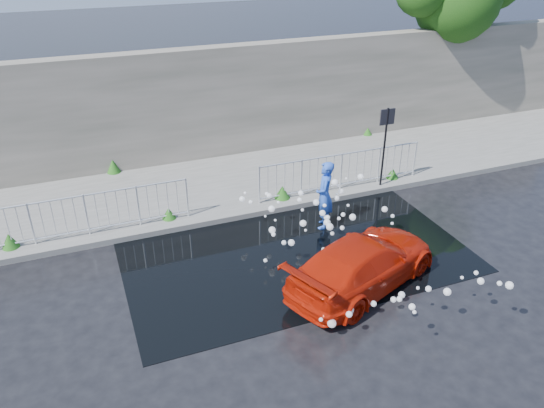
{
  "coord_description": "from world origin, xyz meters",
  "views": [
    {
      "loc": [
        -3.89,
        -8.8,
        7.01
      ],
      "look_at": [
        0.21,
        1.68,
        1.0
      ],
      "focal_mm": 35.0,
      "sensor_mm": 36.0,
      "label": 1
    }
  ],
  "objects": [
    {
      "name": "ground",
      "position": [
        0.0,
        0.0,
        0.0
      ],
      "size": [
        90.0,
        90.0,
        0.0
      ],
      "primitive_type": "plane",
      "color": "black",
      "rests_on": "ground"
    },
    {
      "name": "pavement",
      "position": [
        0.0,
        5.0,
        0.07
      ],
      "size": [
        30.0,
        4.0,
        0.15
      ],
      "primitive_type": "cube",
      "color": "#5C5C58",
      "rests_on": "ground"
    },
    {
      "name": "curb",
      "position": [
        0.0,
        3.0,
        0.08
      ],
      "size": [
        30.0,
        0.25,
        0.16
      ],
      "primitive_type": "cube",
      "color": "#5C5C58",
      "rests_on": "ground"
    },
    {
      "name": "retaining_wall",
      "position": [
        0.0,
        7.2,
        1.9
      ],
      "size": [
        30.0,
        0.6,
        3.5
      ],
      "primitive_type": "cube",
      "color": "#545247",
      "rests_on": "pavement"
    },
    {
      "name": "puddle",
      "position": [
        0.5,
        1.0,
        0.01
      ],
      "size": [
        8.0,
        5.0,
        0.01
      ],
      "primitive_type": "cube",
      "color": "black",
      "rests_on": "ground"
    },
    {
      "name": "sign_post",
      "position": [
        4.2,
        3.1,
        1.72
      ],
      "size": [
        0.45,
        0.06,
        2.5
      ],
      "color": "black",
      "rests_on": "ground"
    },
    {
      "name": "railing_left",
      "position": [
        -4.0,
        3.35,
        0.74
      ],
      "size": [
        5.05,
        0.05,
        1.1
      ],
      "color": "silver",
      "rests_on": "pavement"
    },
    {
      "name": "railing_right",
      "position": [
        3.0,
        3.35,
        0.74
      ],
      "size": [
        5.05,
        0.05,
        1.1
      ],
      "color": "silver",
      "rests_on": "pavement"
    },
    {
      "name": "weeds",
      "position": [
        -0.51,
        4.55,
        0.33
      ],
      "size": [
        12.17,
        3.93,
        0.42
      ],
      "color": "#1B4B14",
      "rests_on": "pavement"
    },
    {
      "name": "water_spray",
      "position": [
        1.39,
        0.31,
        0.69
      ],
      "size": [
        3.67,
        5.72,
        1.07
      ],
      "color": "white",
      "rests_on": "ground"
    },
    {
      "name": "red_car",
      "position": [
        1.36,
        -0.76,
        0.56
      ],
      "size": [
        4.18,
        2.93,
        1.12
      ],
      "primitive_type": "imported",
      "rotation": [
        0.0,
        0.0,
        1.96
      ],
      "color": "#B81A07",
      "rests_on": "ground"
    },
    {
      "name": "person",
      "position": [
        1.69,
        1.8,
        0.9
      ],
      "size": [
        0.69,
        0.78,
        1.81
      ],
      "primitive_type": "imported",
      "rotation": [
        0.0,
        0.0,
        -2.05
      ],
      "color": "blue",
      "rests_on": "ground"
    }
  ]
}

